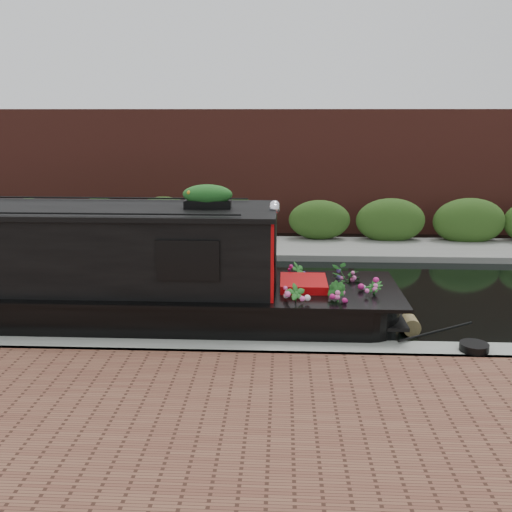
{
  "coord_description": "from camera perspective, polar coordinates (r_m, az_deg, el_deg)",
  "views": [
    {
      "loc": [
        1.24,
        -11.88,
        3.93
      ],
      "look_at": [
        0.7,
        -0.6,
        1.06
      ],
      "focal_mm": 40.0,
      "sensor_mm": 36.0,
      "label": 1
    }
  ],
  "objects": [
    {
      "name": "ground",
      "position": [
        12.57,
        -3.09,
        -3.96
      ],
      "size": [
        80.0,
        80.0,
        0.0
      ],
      "primitive_type": "plane",
      "color": "black",
      "rests_on": "ground"
    },
    {
      "name": "far_hedge",
      "position": [
        17.47,
        -1.42,
        1.27
      ],
      "size": [
        40.0,
        1.1,
        2.8
      ],
      "primitive_type": "cube",
      "color": "#2D501A",
      "rests_on": "ground"
    },
    {
      "name": "near_bank_coping",
      "position": [
        9.51,
        -5.1,
        -10.17
      ],
      "size": [
        40.0,
        0.6,
        0.5
      ],
      "primitive_type": "cube",
      "color": "gray",
      "rests_on": "ground"
    },
    {
      "name": "far_brick_wall",
      "position": [
        19.52,
        -0.98,
        2.66
      ],
      "size": [
        40.0,
        1.0,
        8.0
      ],
      "primitive_type": "cube",
      "color": "maroon",
      "rests_on": "ground"
    },
    {
      "name": "narrowboat",
      "position": [
        11.24,
        -20.75,
        -2.45
      ],
      "size": [
        12.52,
        2.21,
        2.93
      ],
      "rotation": [
        0.0,
        0.0,
        -0.0
      ],
      "color": "black",
      "rests_on": "ground"
    },
    {
      "name": "far_bank_path",
      "position": [
        16.59,
        -1.64,
        0.57
      ],
      "size": [
        40.0,
        2.4,
        0.34
      ],
      "primitive_type": "cube",
      "color": "gray",
      "rests_on": "ground"
    },
    {
      "name": "rope_fender",
      "position": [
        10.81,
        15.14,
        -6.65
      ],
      "size": [
        0.32,
        0.42,
        0.32
      ],
      "primitive_type": "cylinder",
      "rotation": [
        1.57,
        0.0,
        0.0
      ],
      "color": "olive",
      "rests_on": "ground"
    },
    {
      "name": "coiled_mooring_rope",
      "position": [
        9.75,
        20.97,
        -8.5
      ],
      "size": [
        0.45,
        0.45,
        0.12
      ],
      "primitive_type": "cylinder",
      "color": "black",
      "rests_on": "near_bank_coping"
    }
  ]
}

